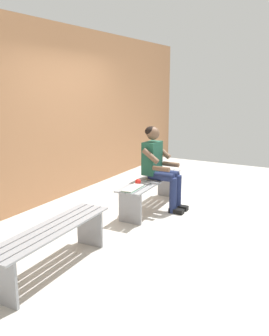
{
  "coord_description": "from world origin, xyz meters",
  "views": [
    {
      "loc": [
        4.84,
        2.42,
        1.88
      ],
      "look_at": [
        0.78,
        0.15,
        0.82
      ],
      "focal_mm": 38.92,
      "sensor_mm": 36.0,
      "label": 1
    }
  ],
  "objects_px": {
    "bench_far": "(52,239)",
    "book_open": "(133,188)",
    "bench_near": "(151,187)",
    "apple": "(138,182)",
    "person_seated": "(159,164)"
  },
  "relations": [
    {
      "from": "book_open",
      "to": "apple",
      "type": "bearing_deg",
      "value": -171.87
    },
    {
      "from": "bench_far",
      "to": "person_seated",
      "type": "xyz_separation_m",
      "value": [
        -2.31,
        0.1,
        0.35
      ]
    },
    {
      "from": "bench_near",
      "to": "bench_far",
      "type": "height_order",
      "value": "same"
    },
    {
      "from": "apple",
      "to": "book_open",
      "type": "distance_m",
      "value": 0.24
    },
    {
      "from": "bench_far",
      "to": "person_seated",
      "type": "relative_size",
      "value": 1.28
    },
    {
      "from": "person_seated",
      "to": "bench_near",
      "type": "bearing_deg",
      "value": -53.52
    },
    {
      "from": "bench_far",
      "to": "apple",
      "type": "relative_size",
      "value": 18.59
    },
    {
      "from": "bench_near",
      "to": "person_seated",
      "type": "relative_size",
      "value": 1.3
    },
    {
      "from": "book_open",
      "to": "bench_near",
      "type": "bearing_deg",
      "value": 179.39
    },
    {
      "from": "person_seated",
      "to": "apple",
      "type": "distance_m",
      "value": 0.5
    },
    {
      "from": "apple",
      "to": "person_seated",
      "type": "bearing_deg",
      "value": 164.21
    },
    {
      "from": "bench_far",
      "to": "book_open",
      "type": "xyz_separation_m",
      "value": [
        -1.64,
        0.02,
        0.13
      ]
    },
    {
      "from": "bench_near",
      "to": "apple",
      "type": "relative_size",
      "value": 18.9
    },
    {
      "from": "bench_far",
      "to": "apple",
      "type": "distance_m",
      "value": 1.88
    },
    {
      "from": "bench_near",
      "to": "apple",
      "type": "bearing_deg",
      "value": -3.58
    }
  ]
}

